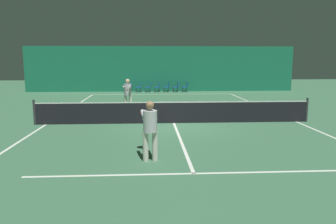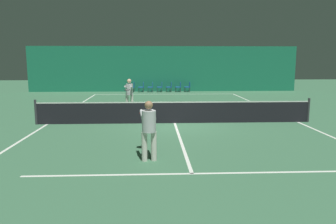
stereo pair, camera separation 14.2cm
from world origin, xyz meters
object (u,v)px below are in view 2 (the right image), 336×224
object	(u,v)px
player_far	(129,92)
courtside_chair_5	(179,86)
courtside_chair_4	(170,86)
tennis_net	(175,112)
courtside_chair_2	(151,86)
player_near	(149,126)
courtside_chair_3	(161,86)
courtside_chair_0	(133,86)
courtside_chair_1	(142,86)
courtside_chair_6	(188,86)

from	to	relation	value
player_far	courtside_chair_5	distance (m)	10.54
courtside_chair_4	tennis_net	bearing A→B (deg)	-2.05
courtside_chair_2	tennis_net	bearing A→B (deg)	4.51
player_near	courtside_chair_3	distance (m)	19.00
courtside_chair_0	courtside_chair_5	world-z (taller)	same
courtside_chair_1	courtside_chair_2	xyz separation A→B (m)	(0.79, 0.00, 0.00)
courtside_chair_0	courtside_chair_1	xyz separation A→B (m)	(0.79, 0.00, 0.00)
tennis_net	courtside_chair_0	xyz separation A→B (m)	(-2.65, 13.71, -0.03)
courtside_chair_5	courtside_chair_6	bearing A→B (deg)	90.00
player_near	courtside_chair_5	world-z (taller)	player_near
courtside_chair_1	courtside_chair_5	size ratio (longest dim) A/B	1.00
tennis_net	courtside_chair_5	xyz separation A→B (m)	(1.28, 13.71, -0.03)
courtside_chair_2	courtside_chair_6	xyz separation A→B (m)	(3.14, 0.00, 0.00)
courtside_chair_2	courtside_chair_5	bearing A→B (deg)	90.00
player_near	courtside_chair_0	distance (m)	19.05
tennis_net	courtside_chair_3	xyz separation A→B (m)	(-0.30, 13.71, -0.03)
tennis_net	courtside_chair_0	world-z (taller)	tennis_net
tennis_net	courtside_chair_2	world-z (taller)	tennis_net
player_far	courtside_chair_5	bearing A→B (deg)	163.18
courtside_chair_1	courtside_chair_6	bearing A→B (deg)	90.00
courtside_chair_2	courtside_chair_4	distance (m)	1.57
courtside_chair_2	courtside_chair_3	world-z (taller)	same
courtside_chair_3	courtside_chair_6	world-z (taller)	same
player_far	courtside_chair_6	world-z (taller)	player_far
courtside_chair_1	player_far	bearing A→B (deg)	-2.08
courtside_chair_4	courtside_chair_3	bearing A→B (deg)	-90.00
courtside_chair_3	courtside_chair_4	bearing A→B (deg)	90.00
player_near	courtside_chair_5	distance (m)	19.13
player_far	courtside_chair_6	distance (m)	10.83
player_near	courtside_chair_1	size ratio (longest dim) A/B	1.98
courtside_chair_2	courtside_chair_1	bearing A→B (deg)	-90.00
player_near	courtside_chair_3	bearing A→B (deg)	-9.65
courtside_chair_3	courtside_chair_6	size ratio (longest dim) A/B	1.00
player_far	courtside_chair_0	distance (m)	9.95
courtside_chair_3	courtside_chair_6	distance (m)	2.36
courtside_chair_0	courtside_chair_4	bearing A→B (deg)	90.00
tennis_net	courtside_chair_3	bearing A→B (deg)	91.23
player_near	player_far	world-z (taller)	player_far
courtside_chair_0	courtside_chair_5	distance (m)	3.93
player_near	courtside_chair_6	bearing A→B (deg)	-16.69
player_near	courtside_chair_4	xyz separation A→B (m)	(1.55, 18.98, -0.48)
tennis_net	courtside_chair_0	distance (m)	13.96
courtside_chair_3	courtside_chair_1	bearing A→B (deg)	-90.00
player_near	player_far	distance (m)	9.12
player_near	courtside_chair_2	world-z (taller)	player_near
tennis_net	courtside_chair_0	bearing A→B (deg)	100.95
player_near	courtside_chair_3	size ratio (longest dim) A/B	1.98
courtside_chair_6	courtside_chair_5	bearing A→B (deg)	-90.00
player_far	courtside_chair_5	world-z (taller)	player_far
courtside_chair_2	courtside_chair_5	xyz separation A→B (m)	(2.36, 0.00, 0.00)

